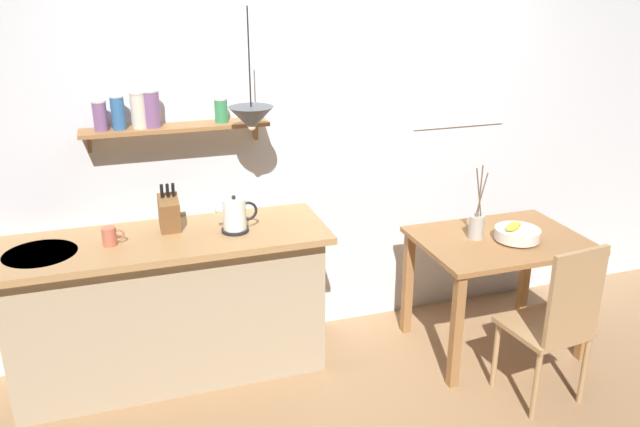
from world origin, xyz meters
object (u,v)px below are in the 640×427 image
object	(u,v)px
fruit_bowl	(517,233)
coffee_mug_by_sink	(110,236)
dining_chair_near	(557,320)
electric_kettle	(235,216)
pendant_lamp	(251,118)
twig_vase	(476,226)
dining_table	(499,256)
knife_block	(169,213)

from	to	relation	value
fruit_bowl	coffee_mug_by_sink	size ratio (longest dim) A/B	2.29
dining_chair_near	electric_kettle	distance (m)	1.85
fruit_bowl	pendant_lamp	size ratio (longest dim) A/B	0.42
twig_vase	electric_kettle	bearing A→B (deg)	171.65
electric_kettle	coffee_mug_by_sink	size ratio (longest dim) A/B	1.99
pendant_lamp	fruit_bowl	bearing A→B (deg)	-10.88
electric_kettle	coffee_mug_by_sink	world-z (taller)	electric_kettle
dining_chair_near	dining_table	bearing A→B (deg)	87.31
twig_vase	pendant_lamp	size ratio (longest dim) A/B	0.73
dining_table	pendant_lamp	world-z (taller)	pendant_lamp
dining_table	twig_vase	world-z (taller)	twig_vase
fruit_bowl	pendant_lamp	distance (m)	1.74
knife_block	electric_kettle	bearing A→B (deg)	-17.04
fruit_bowl	pendant_lamp	xyz separation A→B (m)	(-1.54, 0.30, 0.75)
knife_block	pendant_lamp	xyz separation A→B (m)	(0.46, -0.13, 0.53)
dining_chair_near	electric_kettle	bearing A→B (deg)	150.45
fruit_bowl	coffee_mug_by_sink	xyz separation A→B (m)	(-2.33, 0.34, 0.15)
dining_chair_near	coffee_mug_by_sink	distance (m)	2.45
electric_kettle	knife_block	xyz separation A→B (m)	(-0.35, 0.11, 0.02)
pendant_lamp	dining_chair_near	bearing A→B (deg)	-30.66
fruit_bowl	knife_block	distance (m)	2.06
twig_vase	pendant_lamp	bearing A→B (deg)	172.01
dining_chair_near	twig_vase	distance (m)	0.75
electric_kettle	coffee_mug_by_sink	distance (m)	0.68
coffee_mug_by_sink	pendant_lamp	world-z (taller)	pendant_lamp
fruit_bowl	electric_kettle	distance (m)	1.70
coffee_mug_by_sink	dining_chair_near	bearing A→B (deg)	-21.98
dining_chair_near	electric_kettle	size ratio (longest dim) A/B	4.11
knife_block	pendant_lamp	distance (m)	0.72
dining_chair_near	twig_vase	size ratio (longest dim) A/B	2.09
fruit_bowl	knife_block	size ratio (longest dim) A/B	0.92
coffee_mug_by_sink	dining_table	bearing A→B (deg)	-7.03
dining_chair_near	fruit_bowl	distance (m)	0.63
dining_chair_near	electric_kettle	xyz separation A→B (m)	(-1.56, 0.88, 0.46)
dining_table	coffee_mug_by_sink	bearing A→B (deg)	172.97
dining_chair_near	electric_kettle	world-z (taller)	electric_kettle
dining_chair_near	knife_block	distance (m)	2.21
twig_vase	pendant_lamp	distance (m)	1.52
electric_kettle	knife_block	bearing A→B (deg)	162.96
fruit_bowl	knife_block	xyz separation A→B (m)	(-2.01, 0.43, 0.22)
dining_chair_near	coffee_mug_by_sink	bearing A→B (deg)	158.02
twig_vase	dining_table	bearing A→B (deg)	-17.99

